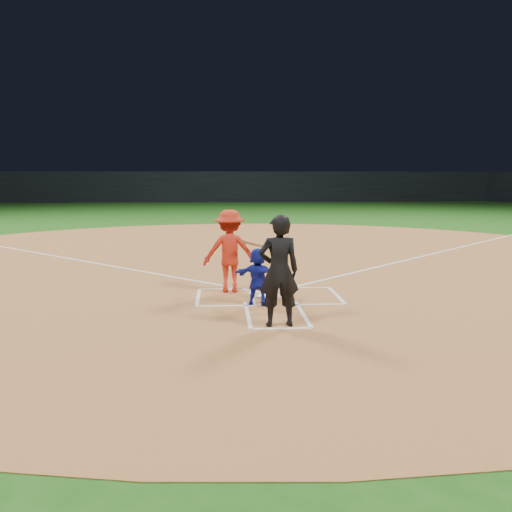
{
  "coord_description": "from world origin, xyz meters",
  "views": [
    {
      "loc": [
        -1.11,
        -12.73,
        2.74
      ],
      "look_at": [
        -0.3,
        -0.4,
        1.0
      ],
      "focal_mm": 40.0,
      "sensor_mm": 36.0,
      "label": 1
    }
  ],
  "objects": [
    {
      "name": "home_plate",
      "position": [
        0.0,
        0.0,
        0.02
      ],
      "size": [
        0.6,
        0.6,
        0.02
      ],
      "primitive_type": "cylinder",
      "rotation": [
        0.0,
        0.0,
        3.14
      ],
      "color": "white",
      "rests_on": "home_plate_dirt"
    },
    {
      "name": "chalk_markings",
      "position": [
        0.0,
        5.29,
        0.01
      ],
      "size": [
        28.35,
        17.32,
        0.01
      ],
      "color": "white",
      "rests_on": "home_plate_dirt"
    },
    {
      "name": "ground",
      "position": [
        0.0,
        0.0,
        0.0
      ],
      "size": [
        120.0,
        120.0,
        0.0
      ],
      "primitive_type": "plane",
      "color": "#184A12",
      "rests_on": "ground"
    },
    {
      "name": "batter_at_plate",
      "position": [
        -0.85,
        0.59,
        0.98
      ],
      "size": [
        1.57,
        0.83,
        1.94
      ],
      "color": "red",
      "rests_on": "home_plate_dirt"
    },
    {
      "name": "catcher",
      "position": [
        -0.29,
        -0.86,
        0.63
      ],
      "size": [
        1.19,
        0.79,
        1.23
      ],
      "primitive_type": "imported",
      "rotation": [
        0.0,
        0.0,
        2.73
      ],
      "color": "#131DA0",
      "rests_on": "home_plate_dirt"
    },
    {
      "name": "stadium_wall_far",
      "position": [
        0.0,
        48.0,
        1.6
      ],
      "size": [
        80.0,
        1.2,
        3.2
      ],
      "primitive_type": "cube",
      "color": "black",
      "rests_on": "ground"
    },
    {
      "name": "home_plate_dirt",
      "position": [
        0.0,
        6.0,
        0.01
      ],
      "size": [
        28.0,
        28.0,
        0.01
      ],
      "primitive_type": "cylinder",
      "color": "#9A6032",
      "rests_on": "ground"
    },
    {
      "name": "umpire",
      "position": [
        -0.03,
        -2.59,
        1.03
      ],
      "size": [
        0.78,
        0.54,
        2.04
      ],
      "primitive_type": "imported",
      "rotation": [
        0.0,
        0.0,
        3.22
      ],
      "color": "black",
      "rests_on": "home_plate_dirt"
    }
  ]
}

